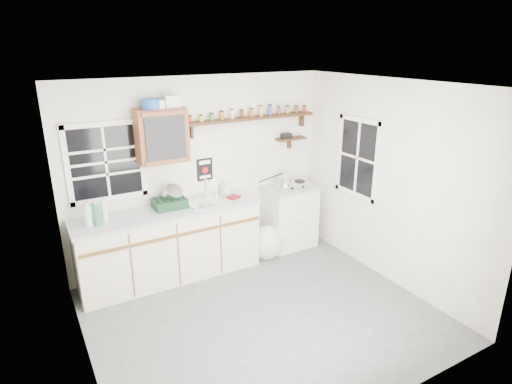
% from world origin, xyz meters
% --- Properties ---
extents(room, '(3.64, 3.24, 2.54)m').
position_xyz_m(room, '(0.00, 0.00, 1.25)').
color(room, '#4D4D4F').
rests_on(room, ground).
extents(main_cabinet, '(2.31, 0.63, 0.92)m').
position_xyz_m(main_cabinet, '(-0.58, 1.30, 0.46)').
color(main_cabinet, beige).
rests_on(main_cabinet, floor).
extents(right_cabinet, '(0.73, 0.57, 0.91)m').
position_xyz_m(right_cabinet, '(1.25, 1.32, 0.46)').
color(right_cabinet, silver).
rests_on(right_cabinet, floor).
extents(sink, '(0.52, 0.44, 0.29)m').
position_xyz_m(sink, '(-0.05, 1.30, 0.93)').
color(sink, silver).
rests_on(sink, main_cabinet).
extents(upper_cabinet, '(0.60, 0.32, 0.65)m').
position_xyz_m(upper_cabinet, '(-0.55, 1.44, 1.82)').
color(upper_cabinet, '#5A2E16').
rests_on(upper_cabinet, wall_back).
extents(upper_cabinet_clutter, '(0.45, 0.24, 0.14)m').
position_xyz_m(upper_cabinet_clutter, '(-0.55, 1.44, 2.21)').
color(upper_cabinet_clutter, '#1B51B1').
rests_on(upper_cabinet_clutter, upper_cabinet).
extents(spice_shelf, '(1.91, 0.18, 0.35)m').
position_xyz_m(spice_shelf, '(0.73, 1.51, 1.93)').
color(spice_shelf, black).
rests_on(spice_shelf, wall_back).
extents(secondary_shelf, '(0.45, 0.16, 0.24)m').
position_xyz_m(secondary_shelf, '(1.36, 1.52, 1.58)').
color(secondary_shelf, black).
rests_on(secondary_shelf, wall_back).
extents(warning_sign, '(0.22, 0.02, 0.30)m').
position_xyz_m(warning_sign, '(0.05, 1.59, 1.28)').
color(warning_sign, black).
rests_on(warning_sign, wall_back).
extents(window_back, '(0.93, 0.03, 0.98)m').
position_xyz_m(window_back, '(-1.20, 1.59, 1.55)').
color(window_back, black).
rests_on(window_back, wall_back).
extents(window_right, '(0.03, 0.78, 1.08)m').
position_xyz_m(window_right, '(1.79, 0.55, 1.45)').
color(window_right, black).
rests_on(window_right, wall_back).
extents(water_bottles, '(0.27, 0.15, 0.29)m').
position_xyz_m(water_bottles, '(-1.43, 1.28, 1.05)').
color(water_bottles, silver).
rests_on(water_bottles, main_cabinet).
extents(dish_rack, '(0.40, 0.31, 0.30)m').
position_xyz_m(dish_rack, '(-0.52, 1.37, 1.02)').
color(dish_rack, black).
rests_on(dish_rack, main_cabinet).
extents(soap_bottle, '(0.12, 0.12, 0.21)m').
position_xyz_m(soap_bottle, '(0.30, 1.49, 1.03)').
color(soap_bottle, white).
rests_on(soap_bottle, main_cabinet).
extents(rag, '(0.20, 0.19, 0.02)m').
position_xyz_m(rag, '(0.32, 1.29, 0.93)').
color(rag, maroon).
rests_on(rag, main_cabinet).
extents(hotplate, '(0.54, 0.32, 0.08)m').
position_xyz_m(hotplate, '(1.28, 1.31, 0.94)').
color(hotplate, silver).
rests_on(hotplate, right_cabinet).
extents(saucepan, '(0.40, 0.31, 0.19)m').
position_xyz_m(saucepan, '(1.14, 1.31, 1.03)').
color(saucepan, silver).
rests_on(saucepan, hotplate).
extents(trash_bag, '(0.45, 0.41, 0.51)m').
position_xyz_m(trash_bag, '(0.76, 1.15, 0.22)').
color(trash_bag, beige).
rests_on(trash_bag, floor).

